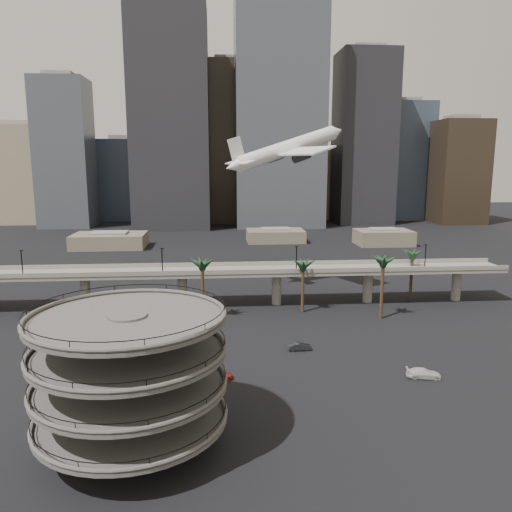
{
  "coord_description": "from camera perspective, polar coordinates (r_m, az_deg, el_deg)",
  "views": [
    {
      "loc": [
        -2.94,
        -58.35,
        32.89
      ],
      "look_at": [
        3.98,
        28.0,
        16.7
      ],
      "focal_mm": 35.0,
      "sensor_mm": 36.0,
      "label": 1
    }
  ],
  "objects": [
    {
      "name": "overpass",
      "position": [
        116.23,
        -3.02,
        -2.13
      ],
      "size": [
        130.0,
        9.3,
        14.7
      ],
      "color": "slate",
      "rests_on": "ground"
    },
    {
      "name": "palm_trees",
      "position": [
        110.73,
        8.25,
        -0.77
      ],
      "size": [
        54.4,
        18.4,
        14.0
      ],
      "color": "#47311E",
      "rests_on": "ground"
    },
    {
      "name": "parking_ramp",
      "position": [
        59.89,
        -14.22,
        -12.4
      ],
      "size": [
        22.2,
        22.2,
        17.35
      ],
      "color": "#504D4B",
      "rests_on": "ground"
    },
    {
      "name": "car_b",
      "position": [
        90.65,
        5.0,
        -10.26
      ],
      "size": [
        4.29,
        1.71,
        1.39
      ],
      "primitive_type": "imported",
      "rotation": [
        0.0,
        0.0,
        1.63
      ],
      "color": "#212327",
      "rests_on": "ground"
    },
    {
      "name": "airborne_jet",
      "position": [
        131.69,
        3.58,
        12.12
      ],
      "size": [
        34.8,
        32.25,
        13.95
      ],
      "rotation": [
        0.0,
        -0.28,
        0.46
      ],
      "color": "white",
      "rests_on": "ground"
    },
    {
      "name": "car_a",
      "position": [
        79.11,
        -4.24,
        -13.45
      ],
      "size": [
        4.3,
        2.13,
        1.41
      ],
      "primitive_type": "imported",
      "rotation": [
        0.0,
        0.0,
        1.69
      ],
      "color": "#AE1C18",
      "rests_on": "ground"
    },
    {
      "name": "skyline",
      "position": [
        276.21,
        -0.85,
        12.68
      ],
      "size": [
        269.0,
        86.0,
        117.64
      ],
      "color": "gray",
      "rests_on": "ground"
    },
    {
      "name": "car_c",
      "position": [
        83.65,
        18.6,
        -12.59
      ],
      "size": [
        5.52,
        3.02,
        1.52
      ],
      "primitive_type": "imported",
      "rotation": [
        0.0,
        0.0,
        1.39
      ],
      "color": "silver",
      "rests_on": "ground"
    },
    {
      "name": "low_buildings",
      "position": [
        203.12,
        -1.76,
        2.08
      ],
      "size": [
        135.0,
        27.5,
        6.8
      ],
      "color": "brown",
      "rests_on": "ground"
    },
    {
      "name": "ground",
      "position": [
        67.05,
        -1.56,
        -18.8
      ],
      "size": [
        700.0,
        700.0,
        0.0
      ],
      "primitive_type": "plane",
      "color": "black",
      "rests_on": "ground"
    }
  ]
}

